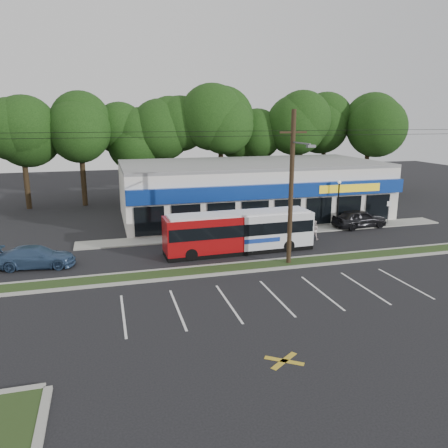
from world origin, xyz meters
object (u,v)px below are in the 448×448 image
object	(u,v)px
metrobus	(239,231)
car_dark	(359,218)
pedestrian_b	(314,230)
lamp_post	(338,198)
utility_pole	(289,184)
sign_post	(389,208)
pedestrian_a	(240,225)
car_blue	(36,257)

from	to	relation	value
metrobus	car_dark	distance (m)	13.03
car_dark	pedestrian_b	size ratio (longest dim) A/B	3.13
lamp_post	utility_pole	bearing A→B (deg)	-136.05
utility_pole	metrobus	bearing A→B (deg)	121.37
sign_post	car_dark	size ratio (longest dim) A/B	0.46
utility_pole	pedestrian_a	xyz separation A→B (m)	(-0.83, 7.57, -4.43)
utility_pole	metrobus	distance (m)	5.70
pedestrian_b	sign_post	bearing A→B (deg)	-133.53
car_dark	pedestrian_b	world-z (taller)	car_dark
car_blue	pedestrian_b	xyz separation A→B (m)	(20.44, 1.23, 0.07)
car_dark	pedestrian_b	xyz separation A→B (m)	(-5.66, -2.48, -0.05)
metrobus	utility_pole	bearing A→B (deg)	-60.28
metrobus	car_dark	xyz separation A→B (m)	(12.38, 4.00, -0.72)
car_blue	pedestrian_a	size ratio (longest dim) A/B	2.47
utility_pole	car_dark	distance (m)	13.51
pedestrian_a	sign_post	bearing A→B (deg)	152.47
car_blue	car_dark	bearing A→B (deg)	-75.13
lamp_post	car_dark	bearing A→B (deg)	-8.40
lamp_post	sign_post	size ratio (longest dim) A/B	1.91
metrobus	pedestrian_a	world-z (taller)	metrobus
car_blue	pedestrian_a	bearing A→B (deg)	-69.39
sign_post	pedestrian_b	bearing A→B (deg)	-163.48
metrobus	pedestrian_a	distance (m)	4.26
metrobus	car_dark	bearing A→B (deg)	16.26
car_dark	pedestrian_b	bearing A→B (deg)	109.05
lamp_post	car_dark	xyz separation A→B (m)	(2.03, -0.30, -1.84)
sign_post	car_blue	xyz separation A→B (m)	(-29.07, -3.79, -0.85)
sign_post	car_dark	bearing A→B (deg)	-178.56
car_dark	metrobus	bearing A→B (deg)	103.26
sign_post	pedestrian_b	size ratio (longest dim) A/B	1.43
lamp_post	pedestrian_a	size ratio (longest dim) A/B	2.16
car_dark	car_blue	size ratio (longest dim) A/B	1.00
lamp_post	pedestrian_b	xyz separation A→B (m)	(-3.63, -2.78, -1.89)
metrobus	lamp_post	bearing A→B (deg)	20.92
utility_pole	sign_post	xyz separation A→B (m)	(13.17, 7.65, -3.86)
lamp_post	pedestrian_b	bearing A→B (deg)	-142.51
sign_post	metrobus	xyz separation A→B (m)	(-15.35, -4.07, -0.01)
metrobus	car_blue	world-z (taller)	metrobus
utility_pole	car_dark	world-z (taller)	utility_pole
lamp_post	metrobus	distance (m)	11.26
sign_post	car_blue	world-z (taller)	sign_post
metrobus	pedestrian_a	xyz separation A→B (m)	(1.35, 4.00, -0.56)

